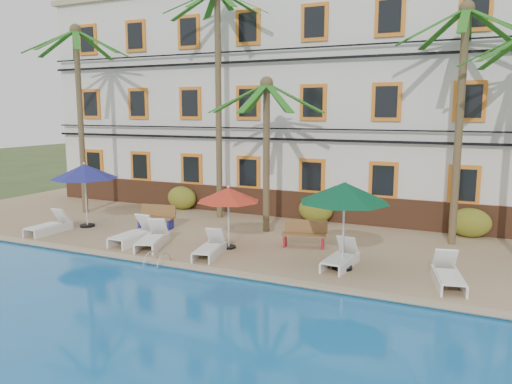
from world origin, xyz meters
The scene contains 24 objects.
ground centered at (0.00, 0.00, 0.00)m, with size 100.00×100.00×0.00m, color #384C23.
pool_deck centered at (0.00, 5.00, 0.12)m, with size 30.00×12.00×0.25m, color tan.
swimming_pool centered at (0.00, -7.00, 0.10)m, with size 26.00×12.00×0.20m, color #1768AF.
pool_coping centered at (0.00, -0.90, 0.28)m, with size 30.00×0.35×0.06m, color tan.
hotel_building centered at (0.00, 9.98, 5.37)m, with size 25.40×6.44×10.22m.
palm_a centered at (-8.53, 4.11, 5.64)m, with size 4.51×4.51×8.42m.
palm_b centered at (-2.34, 5.76, 6.44)m, with size 4.51×4.51×9.84m.
palm_c centered at (0.55, 4.28, 4.18)m, with size 4.51×4.51×5.93m.
palm_d centered at (7.28, 5.29, 5.54)m, with size 4.51×4.51×8.24m.
shrub_left centered at (-4.86, 6.60, 0.80)m, with size 1.50×0.90×1.10m, color #2B5618.
shrub_mid centered at (1.82, 6.60, 0.80)m, with size 1.50×0.90×1.10m, color #2B5618.
shrub_right centered at (7.81, 6.60, 0.80)m, with size 1.50×0.90×1.10m, color #2B5618.
umbrella_blue centered at (-6.35, 1.91, 2.49)m, with size 2.63×2.63×2.63m.
umbrella_red centered at (0.37, 1.51, 2.10)m, with size 2.17×2.17×2.17m.
umbrella_green centered at (4.52, 0.90, 2.55)m, with size 2.69×2.69×2.69m.
lounger_a centered at (-6.92, 0.50, 0.53)m, with size 0.69×1.86×0.88m.
lounger_b centered at (-3.01, 0.72, 0.56)m, with size 0.76×2.02×0.95m.
lounger_c centered at (-2.08, 0.53, 0.55)m, with size 1.27×2.05×0.91m.
lounger_d centered at (0.26, 0.42, 0.52)m, with size 0.95×1.85×0.83m.
lounger_e centered at (4.41, 1.10, 0.53)m, with size 0.79×1.85×0.85m.
lounger_f centered at (7.47, 0.73, 0.54)m, with size 1.08×1.98×0.89m.
bench_left centered at (-3.66, 2.93, 0.72)m, with size 1.55×0.69×0.93m.
bench_right centered at (2.65, 2.76, 0.72)m, with size 1.57×0.80×0.93m.
pool_ladder centered at (-0.79, -1.00, 0.25)m, with size 0.54×0.74×0.74m.
Camera 1 is at (8.19, -13.15, 4.91)m, focal length 35.00 mm.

